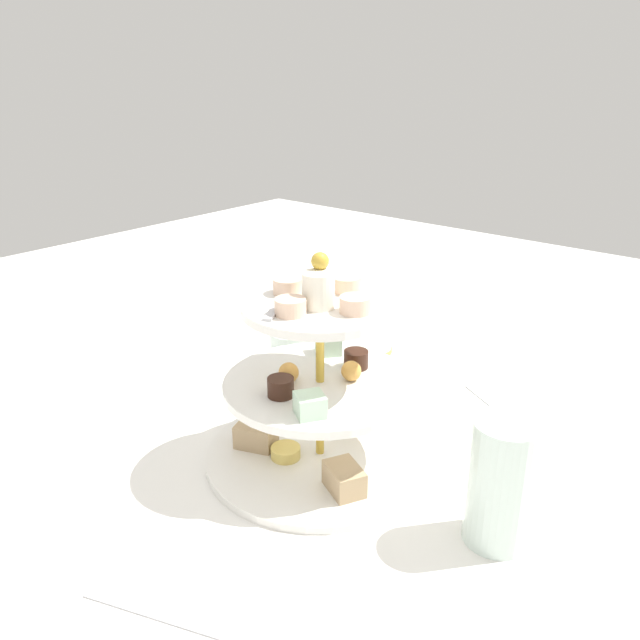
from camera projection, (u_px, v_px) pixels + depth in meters
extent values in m
plane|color=white|center=(320.00, 459.00, 0.80)|extent=(2.40, 2.40, 0.00)
cylinder|color=white|center=(320.00, 456.00, 0.80)|extent=(0.28, 0.28, 0.01)
cylinder|color=white|center=(320.00, 385.00, 0.76)|extent=(0.23, 0.23, 0.01)
cylinder|color=white|center=(320.00, 307.00, 0.72)|extent=(0.18, 0.18, 0.01)
cylinder|color=gold|center=(320.00, 366.00, 0.75)|extent=(0.01, 0.01, 0.25)
sphere|color=gold|center=(320.00, 261.00, 0.71)|extent=(0.02, 0.02, 0.02)
cube|color=tan|center=(256.00, 435.00, 0.80)|extent=(0.05, 0.06, 0.03)
cube|color=tan|center=(344.00, 479.00, 0.72)|extent=(0.05, 0.06, 0.03)
cube|color=tan|center=(360.00, 416.00, 0.85)|extent=(0.05, 0.04, 0.03)
cylinder|color=#E5C660|center=(286.00, 452.00, 0.78)|extent=(0.04, 0.04, 0.01)
cylinder|color=#381E14|center=(356.00, 359.00, 0.79)|extent=(0.03, 0.03, 0.02)
cylinder|color=#381E14|center=(281.00, 387.00, 0.72)|extent=(0.03, 0.03, 0.02)
cube|color=silver|center=(310.00, 405.00, 0.68)|extent=(0.04, 0.04, 0.02)
cube|color=silver|center=(328.00, 344.00, 0.83)|extent=(0.04, 0.04, 0.02)
sphere|color=gold|center=(351.00, 371.00, 0.76)|extent=(0.02, 0.02, 0.02)
sphere|color=gold|center=(289.00, 373.00, 0.75)|extent=(0.02, 0.02, 0.02)
cylinder|color=beige|center=(288.00, 306.00, 0.69)|extent=(0.03, 0.03, 0.02)
cylinder|color=beige|center=(353.00, 306.00, 0.69)|extent=(0.03, 0.03, 0.02)
cylinder|color=beige|center=(350.00, 285.00, 0.75)|extent=(0.03, 0.03, 0.02)
cylinder|color=beige|center=(290.00, 285.00, 0.75)|extent=(0.03, 0.03, 0.02)
cylinder|color=white|center=(318.00, 290.00, 0.70)|extent=(0.04, 0.04, 0.04)
cube|color=silver|center=(324.00, 288.00, 0.77)|extent=(0.08, 0.05, 0.00)
cube|color=silver|center=(278.00, 306.00, 0.71)|extent=(0.08, 0.05, 0.00)
cylinder|color=silver|center=(502.00, 483.00, 0.64)|extent=(0.07, 0.07, 0.14)
cylinder|color=silver|center=(291.00, 355.00, 0.99)|extent=(0.06, 0.06, 0.08)
cylinder|color=white|center=(372.00, 375.00, 1.01)|extent=(0.09, 0.09, 0.01)
cylinder|color=white|center=(372.00, 360.00, 1.00)|extent=(0.06, 0.06, 0.04)
cylinder|color=gold|center=(373.00, 349.00, 0.99)|extent=(0.06, 0.06, 0.01)
cube|color=silver|center=(167.00, 615.00, 0.57)|extent=(0.07, 0.16, 0.00)
cube|color=silver|center=(502.00, 411.00, 0.91)|extent=(0.10, 0.15, 0.00)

